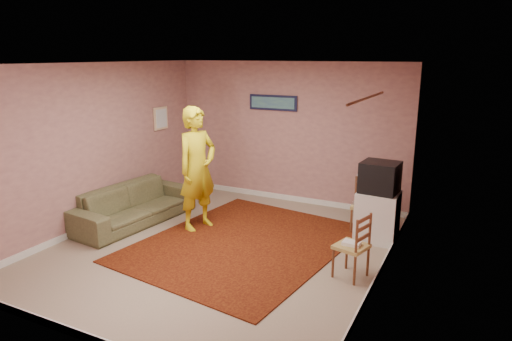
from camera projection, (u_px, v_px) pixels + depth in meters
The scene contains 26 objects.
ground at pixel (220, 248), 6.60m from camera, with size 5.00×5.00×0.00m, color gray.
wall_back at pixel (288, 133), 8.44m from camera, with size 4.50×0.02×2.60m, color tan.
wall_front at pixel (75, 217), 4.11m from camera, with size 4.50×0.02×2.60m, color tan.
wall_left at pixel (97, 146), 7.25m from camera, with size 0.02×5.00×2.60m, color tan.
wall_right at pixel (384, 180), 5.30m from camera, with size 0.02×5.00×2.60m, color tan.
ceiling at pixel (216, 64), 5.95m from camera, with size 4.50×5.00×0.02m, color silver.
baseboard_back at pixel (287, 197), 8.74m from camera, with size 4.50×0.02×0.10m, color silver.
baseboard_front at pixel (89, 338), 4.43m from camera, with size 4.50×0.02×0.10m, color silver.
baseboard_left at pixel (104, 220), 7.55m from camera, with size 0.02×5.00×0.10m, color silver.
baseboard_right at pixel (376, 277), 5.62m from camera, with size 0.02×5.00×0.10m, color silver.
window at pixel (366, 187), 4.49m from camera, with size 0.01×1.10×1.50m, color black.
curtain_sheer at pixel (360, 211), 4.41m from camera, with size 0.01×0.75×2.10m, color silver.
curtain_floral at pixel (374, 191), 5.03m from camera, with size 0.01×0.35×2.10m, color beige.
curtain_rod at pixel (367, 98), 4.29m from camera, with size 0.02×0.02×1.40m, color brown.
picture_back at pixel (273, 103), 8.41m from camera, with size 0.95×0.04×0.28m.
picture_left at pixel (161, 118), 8.56m from camera, with size 0.04×0.38×0.42m.
area_rug at pixel (244, 243), 6.75m from camera, with size 2.64×3.30×0.02m, color black.
tv_cabinet at pixel (377, 216), 6.80m from camera, with size 0.59×0.54×0.75m, color silver.
crt_tv at pixel (380, 177), 6.65m from camera, with size 0.57×0.51×0.45m.
chair_a at pixel (364, 200), 7.11m from camera, with size 0.42×0.40×0.46m.
dvd_player at pixel (364, 203), 7.12m from camera, with size 0.31×0.22×0.05m, color #AAAAAF.
blue_throw at pixel (368, 187), 7.23m from camera, with size 0.36×0.04×0.37m, color #8AB4E3.
chair_b at pixel (352, 239), 5.62m from camera, with size 0.45×0.46×0.45m.
game_console at pixel (352, 243), 5.64m from camera, with size 0.21×0.15×0.04m, color white.
sofa at pixel (134, 205), 7.52m from camera, with size 2.13×0.83×0.62m, color brown.
person at pixel (197, 169), 7.13m from camera, with size 0.71×0.47×1.95m, color gold.
Camera 1 is at (3.19, -5.24, 2.72)m, focal length 32.00 mm.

